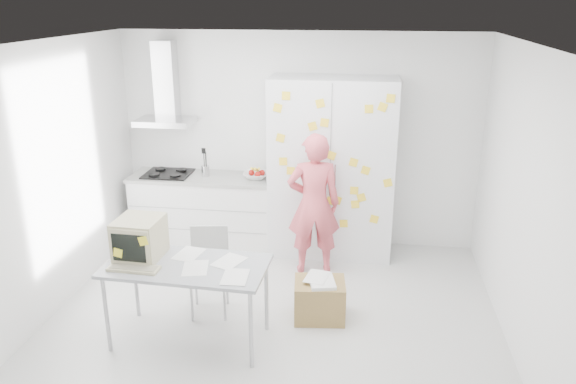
# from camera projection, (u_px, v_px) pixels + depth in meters

# --- Properties ---
(floor) EXTENTS (4.50, 4.00, 0.02)m
(floor) POSITION_uv_depth(u_px,v_px,m) (274.00, 318.00, 5.69)
(floor) COLOR silver
(floor) RESTS_ON ground
(walls) EXTENTS (4.52, 4.01, 2.70)m
(walls) POSITION_uv_depth(u_px,v_px,m) (284.00, 170.00, 5.92)
(walls) COLOR white
(walls) RESTS_ON ground
(ceiling) EXTENTS (4.50, 4.00, 0.02)m
(ceiling) POSITION_uv_depth(u_px,v_px,m) (271.00, 43.00, 4.80)
(ceiling) COLOR white
(ceiling) RESTS_ON walls
(counter_run) EXTENTS (1.84, 0.63, 1.28)m
(counter_run) POSITION_uv_depth(u_px,v_px,m) (204.00, 209.00, 7.28)
(counter_run) COLOR white
(counter_run) RESTS_ON ground
(range_hood) EXTENTS (0.70, 0.48, 1.01)m
(range_hood) POSITION_uv_depth(u_px,v_px,m) (166.00, 92.00, 6.98)
(range_hood) COLOR silver
(range_hood) RESTS_ON walls
(tall_cabinet) EXTENTS (1.50, 0.68, 2.20)m
(tall_cabinet) POSITION_uv_depth(u_px,v_px,m) (332.00, 168.00, 6.83)
(tall_cabinet) COLOR silver
(tall_cabinet) RESTS_ON ground
(person) EXTENTS (0.67, 0.49, 1.67)m
(person) POSITION_uv_depth(u_px,v_px,m) (314.00, 204.00, 6.40)
(person) COLOR #D8545F
(person) RESTS_ON ground
(desk) EXTENTS (1.49, 0.79, 1.17)m
(desk) POSITION_uv_depth(u_px,v_px,m) (156.00, 250.00, 5.13)
(desk) COLOR gray
(desk) RESTS_ON ground
(chair) EXTENTS (0.46, 0.46, 0.89)m
(chair) POSITION_uv_depth(u_px,v_px,m) (209.00, 265.00, 5.69)
(chair) COLOR #A7A7A5
(chair) RESTS_ON ground
(cardboard_box) EXTENTS (0.54, 0.45, 0.44)m
(cardboard_box) POSITION_uv_depth(u_px,v_px,m) (320.00, 299.00, 5.63)
(cardboard_box) COLOR olive
(cardboard_box) RESTS_ON ground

